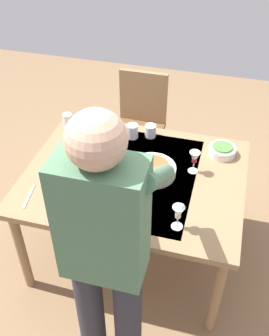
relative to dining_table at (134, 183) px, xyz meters
name	(u,v)px	position (x,y,z in m)	size (l,w,h in m)	color
ground_plane	(134,249)	(0.00, 0.00, -0.66)	(6.00, 6.00, 0.00)	#846647
dining_table	(134,183)	(0.00, 0.00, 0.00)	(1.36, 1.08, 0.73)	#93704C
chair_near	(140,120)	(0.20, -0.92, -0.13)	(0.40, 0.40, 0.91)	brown
person_server	(106,252)	(-0.09, 0.80, 0.30)	(0.42, 0.61, 1.69)	#2D2D38
wine_bottle	(77,203)	(0.20, 0.44, 0.18)	(0.07, 0.07, 0.30)	black
wine_glass_left	(194,158)	(-0.35, -0.12, 0.17)	(0.07, 0.07, 0.15)	white
wine_glass_right	(178,213)	(-0.34, 0.37, 0.17)	(0.07, 0.07, 0.15)	white
water_cup_near_left	(150,131)	(0.00, -0.43, 0.11)	(0.08, 0.08, 0.09)	silver
water_cup_near_right	(110,222)	(0.01, 0.46, 0.12)	(0.08, 0.08, 0.09)	silver
water_cup_far_left	(132,131)	(0.12, -0.38, 0.12)	(0.08, 0.08, 0.10)	silver
water_cup_far_right	(68,121)	(0.60, -0.39, 0.12)	(0.07, 0.07, 0.11)	silver
serving_bowl_pasta	(152,170)	(-0.10, -0.03, 0.10)	(0.30, 0.30, 0.07)	silver
side_bowl_salad	(222,150)	(-0.51, -0.35, 0.10)	(0.18, 0.18, 0.07)	silver
dinner_plate_near	(116,198)	(0.05, 0.24, 0.08)	(0.23, 0.23, 0.01)	silver
dinner_plate_far	(103,169)	(0.20, 0.01, 0.08)	(0.23, 0.23, 0.01)	silver
table_knife	(29,196)	(0.55, 0.36, 0.07)	(0.01, 0.20, 0.01)	silver
table_fork	(90,139)	(0.40, -0.28, 0.07)	(0.01, 0.18, 0.01)	silver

